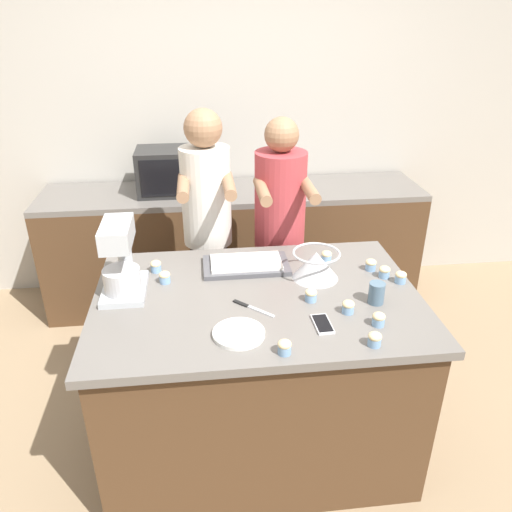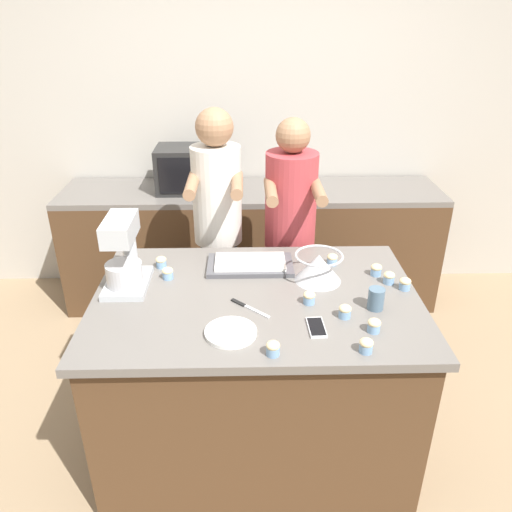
{
  "view_description": "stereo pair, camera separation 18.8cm",
  "coord_description": "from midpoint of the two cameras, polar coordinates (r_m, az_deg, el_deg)",
  "views": [
    {
      "loc": [
        -0.24,
        -1.99,
        2.12
      ],
      "look_at": [
        0.0,
        0.05,
        1.09
      ],
      "focal_mm": 35.0,
      "sensor_mm": 36.0,
      "label": 1
    },
    {
      "loc": [
        -0.05,
        -2.0,
        2.12
      ],
      "look_at": [
        0.0,
        0.05,
        1.09
      ],
      "focal_mm": 35.0,
      "sensor_mm": 36.0,
      "label": 2
    }
  ],
  "objects": [
    {
      "name": "ground_plane",
      "position": [
        2.91,
        1.99,
        -20.0
      ],
      "size": [
        16.0,
        16.0,
        0.0
      ],
      "primitive_type": "plane",
      "color": "#937A5B"
    },
    {
      "name": "back_wall",
      "position": [
        3.93,
        0.78,
        15.4
      ],
      "size": [
        10.0,
        0.06,
        2.7
      ],
      "color": "#B2ADA3",
      "rests_on": "ground_plane"
    },
    {
      "name": "island_counter",
      "position": [
        2.6,
        2.16,
        -13.1
      ],
      "size": [
        1.52,
        1.04,
        0.91
      ],
      "color": "#4C331E",
      "rests_on": "ground_plane"
    },
    {
      "name": "back_counter",
      "position": [
        3.88,
        0.88,
        1.24
      ],
      "size": [
        2.8,
        0.6,
        0.91
      ],
      "color": "#4C331E",
      "rests_on": "ground_plane"
    },
    {
      "name": "person_left",
      "position": [
        2.97,
        -2.52,
        2.09
      ],
      "size": [
        0.3,
        0.48,
        1.64
      ],
      "color": "#232328",
      "rests_on": "ground_plane"
    },
    {
      "name": "person_right",
      "position": [
        3.01,
        5.65,
        1.43
      ],
      "size": [
        0.32,
        0.49,
        1.58
      ],
      "color": "#33384C",
      "rests_on": "ground_plane"
    },
    {
      "name": "stand_mixer",
      "position": [
        2.39,
        -12.68,
        -0.17
      ],
      "size": [
        0.2,
        0.3,
        0.36
      ],
      "color": "#B2B7BC",
      "rests_on": "island_counter"
    },
    {
      "name": "mixing_bowl",
      "position": [
        2.46,
        9.33,
        -1.26
      ],
      "size": [
        0.24,
        0.24,
        0.14
      ],
      "color": "#BCBCC1",
      "rests_on": "island_counter"
    },
    {
      "name": "baking_tray",
      "position": [
        2.57,
        1.42,
        -0.98
      ],
      "size": [
        0.44,
        0.24,
        0.04
      ],
      "color": "#4C4C51",
      "rests_on": "island_counter"
    },
    {
      "name": "microwave_oven",
      "position": [
        3.66,
        -5.93,
        9.84
      ],
      "size": [
        0.49,
        0.33,
        0.32
      ],
      "color": "black",
      "rests_on": "back_counter"
    },
    {
      "name": "cell_phone",
      "position": [
        2.14,
        9.46,
        -8.12
      ],
      "size": [
        0.08,
        0.15,
        0.01
      ],
      "color": "silver",
      "rests_on": "island_counter"
    },
    {
      "name": "drinking_glass",
      "position": [
        2.3,
        15.86,
        -4.78
      ],
      "size": [
        0.07,
        0.07,
        0.1
      ],
      "color": "slate",
      "rests_on": "island_counter"
    },
    {
      "name": "small_plate",
      "position": [
        2.07,
        -0.29,
        -8.79
      ],
      "size": [
        0.22,
        0.22,
        0.02
      ],
      "color": "white",
      "rests_on": "island_counter"
    },
    {
      "name": "knife",
      "position": [
        2.24,
        1.38,
        -5.92
      ],
      "size": [
        0.17,
        0.16,
        0.01
      ],
      "color": "#BCBCC1",
      "rests_on": "island_counter"
    },
    {
      "name": "cupcake_0",
      "position": [
        2.03,
        15.13,
        -9.9
      ],
      "size": [
        0.06,
        0.06,
        0.06
      ],
      "color": "#759EC6",
      "rests_on": "island_counter"
    },
    {
      "name": "cupcake_1",
      "position": [
        2.53,
        17.04,
        -2.41
      ],
      "size": [
        0.06,
        0.06,
        0.06
      ],
      "color": "#759EC6",
      "rests_on": "island_counter"
    },
    {
      "name": "cupcake_2",
      "position": [
        1.96,
        4.75,
        -10.53
      ],
      "size": [
        0.06,
        0.06,
        0.06
      ],
      "color": "#759EC6",
      "rests_on": "island_counter"
    },
    {
      "name": "cupcake_3",
      "position": [
        2.22,
        12.55,
        -6.23
      ],
      "size": [
        0.06,
        0.06,
        0.06
      ],
      "color": "#759EC6",
      "rests_on": "island_counter"
    },
    {
      "name": "cupcake_4",
      "position": [
        2.28,
        8.46,
        -4.77
      ],
      "size": [
        0.06,
        0.06,
        0.06
      ],
      "color": "#759EC6",
      "rests_on": "island_counter"
    },
    {
      "name": "cupcake_5",
      "position": [
        2.48,
        -7.93,
        -1.99
      ],
      "size": [
        0.06,
        0.06,
        0.06
      ],
      "color": "#759EC6",
      "rests_on": "island_counter"
    },
    {
      "name": "cupcake_6",
      "position": [
        2.5,
        18.75,
        -3.05
      ],
      "size": [
        0.06,
        0.06,
        0.06
      ],
      "color": "#759EC6",
      "rests_on": "island_counter"
    },
    {
      "name": "cupcake_7",
      "position": [
        2.64,
        10.73,
        -0.4
      ],
      "size": [
        0.06,
        0.06,
        0.06
      ],
      "color": "#759EC6",
      "rests_on": "island_counter"
    },
    {
      "name": "cupcake_8",
      "position": [
        2.59,
        15.61,
        -1.55
      ],
      "size": [
        0.06,
        0.06,
        0.06
      ],
      "color": "#759EC6",
      "rests_on": "island_counter"
    },
    {
      "name": "cupcake_9",
      "position": [
        2.6,
        -8.77,
        -0.71
      ],
      "size": [
        0.06,
        0.06,
        0.06
      ],
      "color": "#759EC6",
      "rests_on": "island_counter"
    },
    {
      "name": "cupcake_10",
      "position": [
        2.15,
        15.82,
        -7.69
      ],
      "size": [
        0.06,
        0.06,
        0.06
      ],
      "color": "#759EC6",
      "rests_on": "island_counter"
    }
  ]
}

